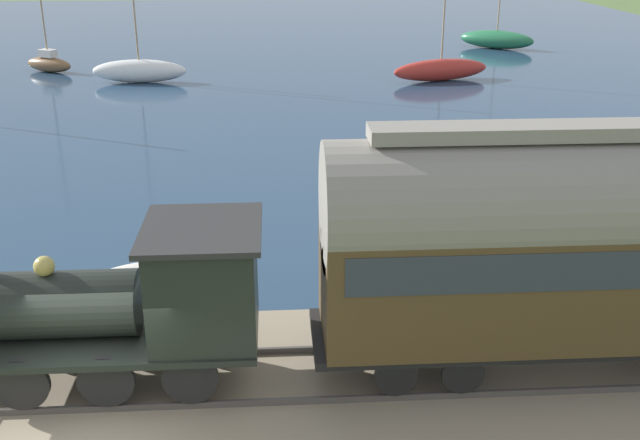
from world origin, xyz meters
The scene contains 11 objects.
ground_plane centered at (0.00, 0.00, 0.00)m, with size 200.00×200.00×0.00m, color #516B38.
harbor_water centered at (43.72, 0.00, 0.00)m, with size 80.00×80.00×0.01m.
rail_embankment centered at (0.80, 0.00, 0.22)m, with size 5.23×56.00×0.55m.
steam_locomotive centered at (0.80, -0.51, 2.18)m, with size 2.31×5.75×3.38m.
passenger_coach centered at (0.80, -8.32, 3.10)m, with size 2.33×9.47×4.63m.
sailboat_red centered at (31.31, -12.63, 0.64)m, with size 2.74×5.98×6.74m.
sailboat_brown centered at (35.58, 10.54, 0.62)m, with size 2.57×3.43×9.34m.
sailboat_white centered at (31.86, 4.50, 0.70)m, with size 1.46×5.32×9.56m.
sailboat_green centered at (43.13, -19.27, 0.67)m, with size 4.30×5.41×6.25m.
rowboat_far_out centered at (5.70, 0.43, 0.27)m, with size 2.02×2.96×0.53m.
rowboat_near_shore centered at (10.90, -9.45, 0.16)m, with size 2.20×2.10×0.31m.
Camera 1 is at (-11.09, -2.96, 8.23)m, focal length 42.00 mm.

